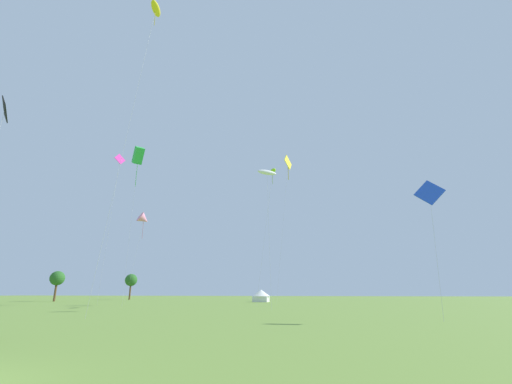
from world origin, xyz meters
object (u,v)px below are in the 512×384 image
kite_magenta_diamond (120,162)px  festival_tent_right (261,295)px  kite_yellow_parafoil (156,10)px  tree_distant_right (57,279)px  kite_blue_diamond (430,193)px  kite_white_parafoil (267,173)px  kite_lime_parafoil (273,172)px  kite_black_diamond (5,110)px  kite_pink_delta (144,219)px  kite_yellow_diamond (288,164)px  tree_distant_left (131,280)px  kite_green_box (138,156)px

kite_magenta_diamond → festival_tent_right: bearing=52.2°
kite_yellow_parafoil → kite_magenta_diamond: bearing=128.6°
kite_yellow_parafoil → tree_distant_right: 64.39m
kite_blue_diamond → kite_white_parafoil: 21.24m
kite_lime_parafoil → festival_tent_right: size_ratio=5.45×
kite_lime_parafoil → festival_tent_right: kite_lime_parafoil is taller
kite_white_parafoil → festival_tent_right: 36.01m
kite_yellow_parafoil → festival_tent_right: 54.35m
kite_black_diamond → kite_pink_delta: bearing=89.9°
kite_blue_diamond → festival_tent_right: (-22.17, 45.38, -7.53)m
kite_lime_parafoil → kite_black_diamond: (-23.08, -25.17, -0.33)m
kite_yellow_diamond → kite_black_diamond: bearing=-125.3°
kite_blue_diamond → kite_pink_delta: (-38.77, 26.39, 5.09)m
kite_lime_parafoil → festival_tent_right: (-6.44, 21.88, -18.52)m
kite_lime_parafoil → kite_pink_delta: kite_lime_parafoil is taller
tree_distant_right → kite_magenta_diamond: bearing=-36.7°
kite_black_diamond → kite_blue_diamond: size_ratio=2.11×
tree_distant_left → kite_white_parafoil: bearing=-45.5°
kite_lime_parafoil → kite_magenta_diamond: kite_magenta_diamond is taller
kite_magenta_diamond → kite_black_diamond: size_ratio=1.15×
kite_lime_parafoil → kite_green_box: 20.43m
kite_magenta_diamond → kite_pink_delta: kite_magenta_diamond is taller
kite_blue_diamond → kite_yellow_diamond: size_ratio=0.38×
kite_yellow_diamond → festival_tent_right: (-7.75, 12.62, -23.17)m
kite_lime_parafoil → kite_pink_delta: bearing=172.9°
kite_pink_delta → kite_green_box: size_ratio=0.66×
kite_yellow_diamond → kite_green_box: kite_yellow_diamond is taller
festival_tent_right → tree_distant_right: size_ratio=0.59×
kite_lime_parafoil → kite_black_diamond: kite_black_diamond is taller
kite_lime_parafoil → kite_yellow_parafoil: (-7.40, -24.89, 9.15)m
kite_yellow_parafoil → kite_black_diamond: bearing=-179.0°
kite_pink_delta → kite_white_parafoil: kite_white_parafoil is taller
kite_yellow_parafoil → tree_distant_left: 76.99m
kite_magenta_diamond → kite_yellow_diamond: 29.13m
kite_yellow_diamond → kite_yellow_parafoil: size_ratio=0.89×
kite_magenta_diamond → kite_yellow_parafoil: size_ratio=0.82×
kite_magenta_diamond → festival_tent_right: (18.85, 24.33, -21.36)m
kite_green_box → kite_lime_parafoil: bearing=19.3°
kite_lime_parafoil → kite_blue_diamond: (15.73, -23.51, -10.99)m
kite_yellow_diamond → kite_white_parafoil: size_ratio=1.58×
kite_blue_diamond → kite_pink_delta: kite_pink_delta is taller
kite_lime_parafoil → kite_pink_delta: 23.96m
kite_lime_parafoil → kite_blue_diamond: bearing=-56.2°
kite_pink_delta → kite_yellow_diamond: bearing=14.7°
kite_black_diamond → kite_white_parafoil: bearing=32.1°
tree_distant_right → festival_tent_right: bearing=7.1°
kite_yellow_parafoil → kite_green_box: bearing=123.0°
kite_magenta_diamond → kite_black_diamond: 23.04m
kite_lime_parafoil → kite_white_parafoil: kite_lime_parafoil is taller
kite_magenta_diamond → festival_tent_right: 37.46m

